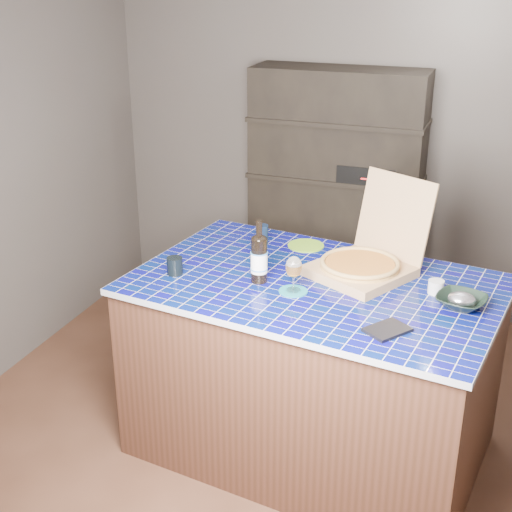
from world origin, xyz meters
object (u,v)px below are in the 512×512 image
at_px(mead_bottle, 259,258).
at_px(bowl, 461,301).
at_px(kitchen_island, 313,367).
at_px(wine_glass, 294,268).
at_px(pizza_box, 364,262).
at_px(dvd_case, 387,330).

height_order(mead_bottle, bowl, mead_bottle).
xyz_separation_m(kitchen_island, wine_glass, (-0.07, -0.14, 0.62)).
distance_m(mead_bottle, bowl, 0.98).
bearing_deg(bowl, pizza_box, 157.65).
relative_size(kitchen_island, wine_glass, 10.81).
height_order(mead_bottle, wine_glass, mead_bottle).
bearing_deg(mead_bottle, wine_glass, -16.04).
distance_m(kitchen_island, mead_bottle, 0.68).
bearing_deg(bowl, mead_bottle, -176.73).
relative_size(mead_bottle, wine_glass, 1.81).
bearing_deg(bowl, dvd_case, -128.14).
distance_m(pizza_box, dvd_case, 0.61).
bearing_deg(dvd_case, pizza_box, 147.61).
height_order(pizza_box, bowl, pizza_box).
distance_m(wine_glass, bowl, 0.79).
height_order(dvd_case, bowl, bowl).
relative_size(pizza_box, dvd_case, 3.58).
bearing_deg(pizza_box, bowl, 5.38).
relative_size(mead_bottle, dvd_case, 1.74).
xyz_separation_m(kitchen_island, bowl, (0.71, -0.03, 0.52)).
bearing_deg(wine_glass, mead_bottle, 163.96).
bearing_deg(dvd_case, mead_bottle, -167.57).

